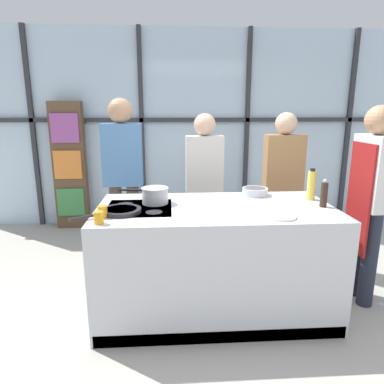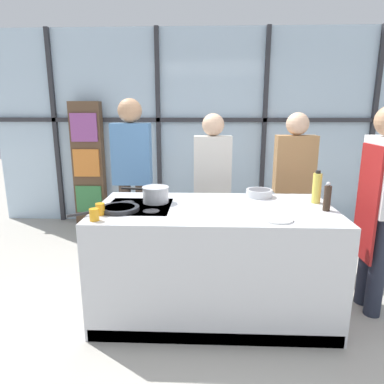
# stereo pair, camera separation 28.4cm
# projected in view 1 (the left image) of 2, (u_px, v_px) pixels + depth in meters

# --- Properties ---
(ground_plane) EXTENTS (18.00, 18.00, 0.00)m
(ground_plane) POSITION_uv_depth(u_px,v_px,m) (214.00, 307.00, 2.99)
(ground_plane) COLOR #ADA89E
(back_window_wall) EXTENTS (6.40, 0.10, 2.80)m
(back_window_wall) POSITION_uv_depth(u_px,v_px,m) (195.00, 129.00, 5.03)
(back_window_wall) COLOR silver
(back_window_wall) RESTS_ON ground_plane
(bookshelf) EXTENTS (0.45, 0.19, 1.80)m
(bookshelf) POSITION_uv_depth(u_px,v_px,m) (70.00, 166.00, 4.86)
(bookshelf) COLOR brown
(bookshelf) RESTS_ON ground_plane
(demo_island) EXTENTS (1.92, 0.96, 0.92)m
(demo_island) POSITION_uv_depth(u_px,v_px,m) (214.00, 259.00, 2.89)
(demo_island) COLOR silver
(demo_island) RESTS_ON ground_plane
(chef) EXTENTS (0.24, 0.41, 1.72)m
(chef) POSITION_uv_depth(u_px,v_px,m) (370.00, 193.00, 2.90)
(chef) COLOR #232838
(chef) RESTS_ON ground_plane
(spectator_far_left) EXTENTS (0.41, 0.25, 1.80)m
(spectator_far_left) POSITION_uv_depth(u_px,v_px,m) (123.00, 171.00, 3.61)
(spectator_far_left) COLOR #47382D
(spectator_far_left) RESTS_ON ground_plane
(spectator_center_left) EXTENTS (0.40, 0.23, 1.65)m
(spectator_center_left) POSITION_uv_depth(u_px,v_px,m) (204.00, 179.00, 3.68)
(spectator_center_left) COLOR #47382D
(spectator_center_left) RESTS_ON ground_plane
(spectator_center_right) EXTENTS (0.41, 0.23, 1.66)m
(spectator_center_right) POSITION_uv_depth(u_px,v_px,m) (283.00, 179.00, 3.74)
(spectator_center_right) COLOR #47382D
(spectator_center_right) RESTS_ON ground_plane
(frying_pan) EXTENTS (0.48, 0.40, 0.03)m
(frying_pan) POSITION_uv_depth(u_px,v_px,m) (120.00, 211.00, 2.60)
(frying_pan) COLOR #232326
(frying_pan) RESTS_ON demo_island
(saucepan) EXTENTS (0.42, 0.23, 0.14)m
(saucepan) POSITION_uv_depth(u_px,v_px,m) (155.00, 195.00, 2.85)
(saucepan) COLOR silver
(saucepan) RESTS_ON demo_island
(white_plate) EXTENTS (0.22, 0.22, 0.01)m
(white_plate) POSITION_uv_depth(u_px,v_px,m) (281.00, 216.00, 2.50)
(white_plate) COLOR white
(white_plate) RESTS_ON demo_island
(mixing_bowl) EXTENTS (0.24, 0.24, 0.07)m
(mixing_bowl) POSITION_uv_depth(u_px,v_px,m) (255.00, 191.00, 3.14)
(mixing_bowl) COLOR silver
(mixing_bowl) RESTS_ON demo_island
(oil_bottle) EXTENTS (0.07, 0.07, 0.28)m
(oil_bottle) POSITION_uv_depth(u_px,v_px,m) (311.00, 185.00, 2.96)
(oil_bottle) COLOR #E0CC4C
(oil_bottle) RESTS_ON demo_island
(pepper_grinder) EXTENTS (0.05, 0.05, 0.23)m
(pepper_grinder) POSITION_uv_depth(u_px,v_px,m) (324.00, 194.00, 2.75)
(pepper_grinder) COLOR #332319
(pepper_grinder) RESTS_ON demo_island
(juice_glass_near) EXTENTS (0.07, 0.07, 0.09)m
(juice_glass_near) POSITION_uv_depth(u_px,v_px,m) (99.00, 218.00, 2.35)
(juice_glass_near) COLOR orange
(juice_glass_near) RESTS_ON demo_island
(juice_glass_far) EXTENTS (0.07, 0.07, 0.09)m
(juice_glass_far) POSITION_uv_depth(u_px,v_px,m) (103.00, 212.00, 2.48)
(juice_glass_far) COLOR orange
(juice_glass_far) RESTS_ON demo_island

